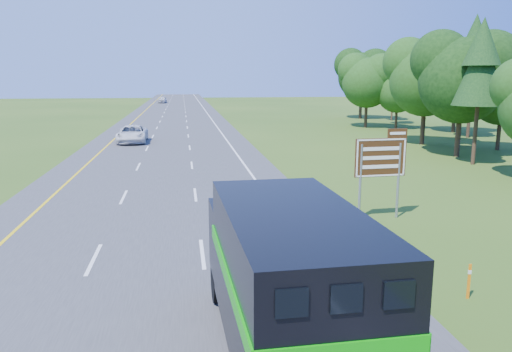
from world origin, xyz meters
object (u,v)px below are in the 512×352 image
Objects in this scene: horse_truck at (284,279)px; far_car at (162,100)px; white_suv at (132,134)px; exit_sign at (381,161)px.

far_car is (-6.66, 112.81, -1.14)m from horse_truck.
horse_truck is 1.42× the size of white_suv.
exit_sign is at bearing 57.02° from horse_truck.
horse_truck is 2.07× the size of exit_sign.
white_suv is 1.46× the size of exit_sign.
exit_sign is (13.10, -27.94, 1.72)m from white_suv.
horse_truck is 12.29m from exit_sign.
far_car is (0.06, 74.39, -0.03)m from white_suv.
far_car is at bearing 91.73° from horse_truck.
horse_truck reaches higher than far_car.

